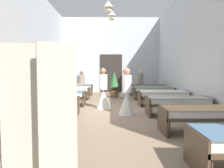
# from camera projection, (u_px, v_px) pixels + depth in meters

# --- Properties ---
(ground_plane) EXTENTS (6.74, 13.17, 0.10)m
(ground_plane) POSITION_uv_depth(u_px,v_px,m) (112.00, 111.00, 7.65)
(ground_plane) COLOR #8C755B
(room_shell) EXTENTS (6.54, 12.77, 4.73)m
(room_shell) POSITION_uv_depth(u_px,v_px,m) (112.00, 46.00, 8.82)
(room_shell) COLOR silver
(room_shell) RESTS_ON ground
(bed_left_row_1) EXTENTS (1.90, 0.84, 0.57)m
(bed_left_row_1) POSITION_uv_depth(u_px,v_px,m) (23.00, 114.00, 4.80)
(bed_left_row_1) COLOR #473828
(bed_left_row_1) RESTS_ON ground
(bed_right_row_1) EXTENTS (1.90, 0.84, 0.57)m
(bed_right_row_1) POSITION_uv_depth(u_px,v_px,m) (204.00, 113.00, 4.85)
(bed_right_row_1) COLOR #473828
(bed_right_row_1) RESTS_ON ground
(bed_left_row_2) EXTENTS (1.90, 0.84, 0.57)m
(bed_left_row_2) POSITION_uv_depth(u_px,v_px,m) (47.00, 102.00, 6.66)
(bed_left_row_2) COLOR #473828
(bed_left_row_2) RESTS_ON ground
(bed_right_row_2) EXTENTS (1.90, 0.84, 0.57)m
(bed_right_row_2) POSITION_uv_depth(u_px,v_px,m) (178.00, 101.00, 6.71)
(bed_right_row_2) COLOR #473828
(bed_right_row_2) RESTS_ON ground
(bed_left_row_3) EXTENTS (1.90, 0.84, 0.57)m
(bed_left_row_3) POSITION_uv_depth(u_px,v_px,m) (61.00, 95.00, 8.52)
(bed_left_row_3) COLOR #473828
(bed_left_row_3) RESTS_ON ground
(bed_right_row_3) EXTENTS (1.90, 0.84, 0.57)m
(bed_right_row_3) POSITION_uv_depth(u_px,v_px,m) (163.00, 95.00, 8.57)
(bed_right_row_3) COLOR #473828
(bed_right_row_3) RESTS_ON ground
(bed_left_row_4) EXTENTS (1.90, 0.84, 0.57)m
(bed_left_row_4) POSITION_uv_depth(u_px,v_px,m) (69.00, 90.00, 10.38)
(bed_left_row_4) COLOR #473828
(bed_left_row_4) RESTS_ON ground
(bed_right_row_4) EXTENTS (1.90, 0.84, 0.57)m
(bed_right_row_4) POSITION_uv_depth(u_px,v_px,m) (153.00, 90.00, 10.42)
(bed_right_row_4) COLOR #473828
(bed_right_row_4) RESTS_ON ground
(bed_left_row_5) EXTENTS (1.90, 0.84, 0.57)m
(bed_left_row_5) POSITION_uv_depth(u_px,v_px,m) (76.00, 87.00, 12.24)
(bed_left_row_5) COLOR #473828
(bed_left_row_5) RESTS_ON ground
(bed_right_row_5) EXTENTS (1.90, 0.84, 0.57)m
(bed_right_row_5) POSITION_uv_depth(u_px,v_px,m) (147.00, 87.00, 12.28)
(bed_right_row_5) COLOR #473828
(bed_right_row_5) RESTS_ON ground
(nurse_near_aisle) EXTENTS (0.52, 0.52, 1.49)m
(nurse_near_aisle) POSITION_uv_depth(u_px,v_px,m) (125.00, 87.00, 11.50)
(nurse_near_aisle) COLOR white
(nurse_near_aisle) RESTS_ON ground
(nurse_mid_aisle) EXTENTS (0.52, 0.52, 1.49)m
(nurse_mid_aisle) POSITION_uv_depth(u_px,v_px,m) (127.00, 98.00, 6.81)
(nurse_mid_aisle) COLOR white
(nurse_mid_aisle) RESTS_ON ground
(nurse_far_aisle) EXTENTS (0.52, 0.52, 1.49)m
(nurse_far_aisle) POSITION_uv_depth(u_px,v_px,m) (103.00, 94.00, 7.86)
(nurse_far_aisle) COLOR white
(nurse_far_aisle) RESTS_ON ground
(patient_seated_primary) EXTENTS (0.44, 0.44, 0.80)m
(patient_seated_primary) POSITION_uv_depth(u_px,v_px,m) (141.00, 80.00, 12.21)
(patient_seated_primary) COLOR slate
(patient_seated_primary) RESTS_ON bed_right_row_5
(patient_seated_secondary) EXTENTS (0.44, 0.44, 0.80)m
(patient_seated_secondary) POSITION_uv_depth(u_px,v_px,m) (82.00, 80.00, 12.24)
(patient_seated_secondary) COLOR gray
(patient_seated_secondary) RESTS_ON bed_left_row_5
(potted_plant) EXTENTS (0.48, 0.48, 1.35)m
(potted_plant) POSITION_uv_depth(u_px,v_px,m) (114.00, 83.00, 11.01)
(potted_plant) COLOR brown
(potted_plant) RESTS_ON ground
(privacy_screen) EXTENTS (1.24, 0.23, 1.70)m
(privacy_screen) POSITION_uv_depth(u_px,v_px,m) (20.00, 122.00, 2.34)
(privacy_screen) COLOR #BCB29E
(privacy_screen) RESTS_ON ground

